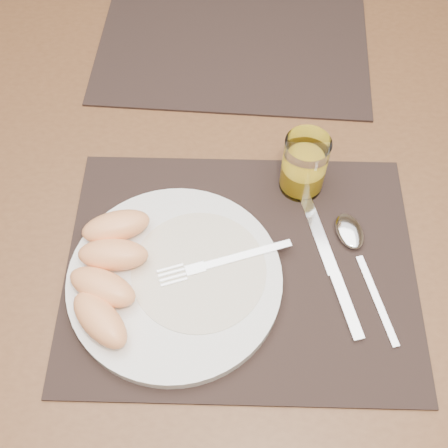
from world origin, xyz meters
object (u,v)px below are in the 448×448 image
Objects in this scene: placemat_far at (234,37)px; plate at (175,280)px; knife at (334,274)px; fork at (214,264)px; spoon at (353,241)px; juice_glass at (304,167)px; placemat_near at (240,267)px; table at (229,170)px.

plate reaches higher than placemat_far.
placemat_far is at bearing 81.70° from plate.
placemat_far is at bearing 106.66° from knife.
spoon is (0.18, 0.04, -0.01)m from fork.
placemat_far is 0.45m from fork.
plate is at bearing -136.72° from juice_glass.
knife is (0.13, -0.45, 0.00)m from placemat_far.
placemat_near is at bearing -88.07° from placemat_far.
placemat_near is 0.44m from placemat_far.
juice_glass is (-0.06, 0.09, 0.04)m from spoon.
spoon is (0.17, -0.18, 0.09)m from table.
plate is at bearing -104.58° from table.
placemat_far is 2.08× the size of knife.
fork is at bearing -166.20° from spoon.
knife is 2.36× the size of juice_glass.
fork is at bearing -93.78° from table.
knife reaches higher than placemat_far.
knife is 1.14× the size of spoon.
fork is 0.18m from juice_glass.
spoon is 0.12m from juice_glass.
table is at bearing -91.09° from placemat_far.
table is 0.25m from fork.
plate is at bearing -159.24° from fork.
table is 8.19× the size of fork.
juice_glass is at bearing 57.69° from placemat_near.
knife is at bearing -75.66° from juice_glass.
fork is 1.86× the size of juice_glass.
spoon is at bearing 15.31° from plate.
fork is (-0.03, -0.01, 0.02)m from placemat_near.
plate is 0.20m from knife.
fork is 0.19m from spoon.
placemat_near is 2.37× the size of spoon.
table is at bearing 132.72° from spoon.
spoon is (0.16, -0.40, 0.01)m from placemat_far.
plate is (-0.06, -0.24, 0.10)m from table.
juice_glass is (0.08, 0.13, 0.04)m from placemat_near.
plate is 0.23m from juice_glass.
juice_glass reaches higher than placemat_far.
spoon is (0.23, 0.06, -0.00)m from plate.
fork is at bearing 178.82° from knife.
placemat_near is 2.63× the size of fork.
spoon is (0.03, 0.05, 0.00)m from knife.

